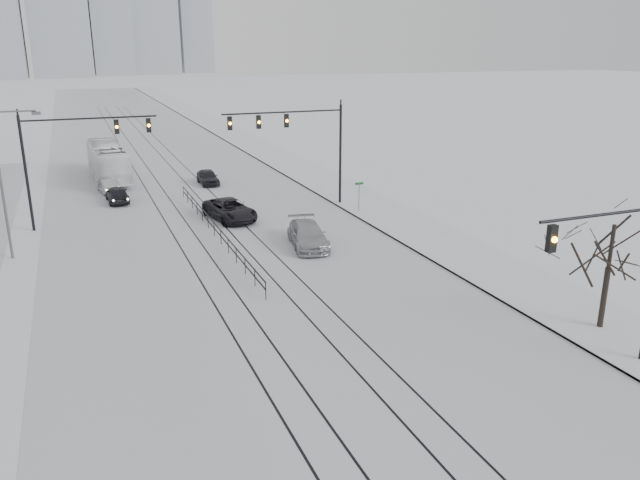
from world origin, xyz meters
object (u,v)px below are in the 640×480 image
at_px(bare_tree, 613,236).
at_px(sedan_nb_far, 208,177).
at_px(sedan_sb_outer, 108,185).
at_px(sedan_nb_right, 308,235).
at_px(sedan_sb_inner, 117,194).
at_px(box_truck, 108,162).
at_px(traffic_mast_near, 627,262).
at_px(sedan_nb_front, 230,210).

height_order(bare_tree, sedan_nb_far, bare_tree).
height_order(bare_tree, sedan_sb_outer, bare_tree).
bearing_deg(sedan_nb_right, bare_tree, -53.77).
distance_m(sedan_sb_inner, box_truck, 9.97).
distance_m(traffic_mast_near, sedan_sb_outer, 43.87).
relative_size(traffic_mast_near, sedan_nb_front, 1.27).
distance_m(traffic_mast_near, sedan_nb_front, 29.24).
height_order(sedan_sb_outer, box_truck, box_truck).
bearing_deg(sedan_nb_front, sedan_sb_inner, 119.86).
distance_m(traffic_mast_near, sedan_nb_right, 20.60).
height_order(sedan_nb_front, sedan_nb_far, sedan_nb_front).
bearing_deg(bare_tree, sedan_sb_inner, 119.14).
xyz_separation_m(bare_tree, sedan_nb_right, (-8.10, 16.43, -3.72)).
bearing_deg(sedan_nb_right, sedan_nb_far, 105.49).
bearing_deg(traffic_mast_near, sedan_sb_outer, 112.35).
relative_size(traffic_mast_near, sedan_sb_inner, 1.72).
distance_m(traffic_mast_near, sedan_sb_inner, 39.88).
distance_m(traffic_mast_near, sedan_nb_far, 41.40).
height_order(sedan_sb_inner, sedan_sb_outer, sedan_sb_inner).
height_order(sedan_sb_inner, box_truck, box_truck).
relative_size(bare_tree, box_truck, 0.49).
xyz_separation_m(sedan_sb_inner, sedan_nb_far, (8.41, 4.22, -0.01)).
height_order(sedan_sb_outer, sedan_nb_front, sedan_nb_front).
bearing_deg(sedan_nb_far, sedan_sb_outer, -179.58).
distance_m(traffic_mast_near, box_truck, 49.00).
height_order(bare_tree, sedan_nb_right, bare_tree).
relative_size(bare_tree, sedan_sb_outer, 1.58).
xyz_separation_m(bare_tree, box_truck, (-18.54, 43.18, -2.77)).
height_order(bare_tree, box_truck, bare_tree).
distance_m(bare_tree, sedan_nb_far, 39.02).
distance_m(bare_tree, sedan_nb_right, 18.69).
bearing_deg(sedan_sb_inner, box_truck, -92.50).
distance_m(sedan_sb_inner, sedan_nb_front, 11.34).
height_order(sedan_sb_outer, sedan_nb_far, sedan_nb_far).
xyz_separation_m(bare_tree, sedan_sb_inner, (-18.54, 33.26, -3.80)).
xyz_separation_m(traffic_mast_near, sedan_sb_inner, (-16.13, 36.27, -3.87)).
relative_size(sedan_nb_right, sedan_nb_far, 1.32).
bearing_deg(sedan_sb_outer, bare_tree, 108.76).
bearing_deg(box_truck, sedan_sb_inner, 87.96).
bearing_deg(sedan_nb_right, box_truck, 121.29).
xyz_separation_m(traffic_mast_near, box_truck, (-16.12, 46.18, -2.84)).
relative_size(bare_tree, sedan_nb_right, 1.16).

